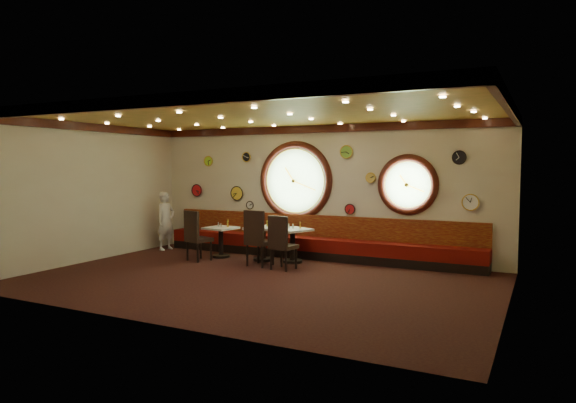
{
  "coord_description": "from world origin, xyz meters",
  "views": [
    {
      "loc": [
        4.98,
        -8.47,
        2.23
      ],
      "look_at": [
        0.3,
        0.8,
        1.5
      ],
      "focal_mm": 32.0,
      "sensor_mm": 36.0,
      "label": 1
    }
  ],
  "objects_px": {
    "table_b": "(263,239)",
    "condiment_c_pepper": "(293,226)",
    "table_a": "(221,238)",
    "condiment_c_salt": "(289,226)",
    "condiment_c_bottle": "(300,225)",
    "chair_a": "(195,232)",
    "condiment_b_salt": "(263,224)",
    "condiment_a_pepper": "(221,225)",
    "chair_c": "(281,239)",
    "table_c": "(293,241)",
    "condiment_a_bottle": "(228,223)",
    "chair_b": "(257,234)",
    "condiment_b_pepper": "(263,225)",
    "condiment_a_salt": "(219,225)",
    "waiter": "(166,221)",
    "condiment_b_bottle": "(267,223)"
  },
  "relations": [
    {
      "from": "table_b",
      "to": "condiment_c_pepper",
      "type": "relative_size",
      "value": 7.28
    },
    {
      "from": "table_a",
      "to": "condiment_c_salt",
      "type": "height_order",
      "value": "condiment_c_salt"
    },
    {
      "from": "table_b",
      "to": "condiment_c_bottle",
      "type": "xyz_separation_m",
      "value": [
        0.86,
        0.22,
        0.35
      ]
    },
    {
      "from": "chair_a",
      "to": "condiment_b_salt",
      "type": "distance_m",
      "value": 1.59
    },
    {
      "from": "condiment_b_salt",
      "to": "condiment_a_pepper",
      "type": "distance_m",
      "value": 1.09
    },
    {
      "from": "chair_a",
      "to": "chair_c",
      "type": "distance_m",
      "value": 2.25
    },
    {
      "from": "table_c",
      "to": "condiment_a_pepper",
      "type": "distance_m",
      "value": 1.88
    },
    {
      "from": "condiment_a_bottle",
      "to": "table_c",
      "type": "bearing_deg",
      "value": 3.19
    },
    {
      "from": "chair_a",
      "to": "condiment_c_salt",
      "type": "bearing_deg",
      "value": 40.44
    },
    {
      "from": "table_b",
      "to": "chair_b",
      "type": "distance_m",
      "value": 0.73
    },
    {
      "from": "chair_c",
      "to": "condiment_b_pepper",
      "type": "relative_size",
      "value": 6.71
    },
    {
      "from": "condiment_a_bottle",
      "to": "condiment_a_salt",
      "type": "bearing_deg",
      "value": -167.0
    },
    {
      "from": "table_a",
      "to": "condiment_c_pepper",
      "type": "xyz_separation_m",
      "value": [
        1.86,
        0.18,
        0.37
      ]
    },
    {
      "from": "waiter",
      "to": "condiment_c_pepper",
      "type": "bearing_deg",
      "value": -84.29
    },
    {
      "from": "condiment_b_pepper",
      "to": "condiment_c_bottle",
      "type": "distance_m",
      "value": 0.87
    },
    {
      "from": "table_b",
      "to": "condiment_a_salt",
      "type": "relative_size",
      "value": 7.45
    },
    {
      "from": "chair_a",
      "to": "condiment_c_salt",
      "type": "relative_size",
      "value": 7.32
    },
    {
      "from": "table_a",
      "to": "chair_a",
      "type": "relative_size",
      "value": 1.04
    },
    {
      "from": "condiment_b_pepper",
      "to": "condiment_a_bottle",
      "type": "xyz_separation_m",
      "value": [
        -1.03,
        0.07,
        -0.03
      ]
    },
    {
      "from": "table_a",
      "to": "condiment_b_pepper",
      "type": "height_order",
      "value": "condiment_b_pepper"
    },
    {
      "from": "condiment_a_salt",
      "to": "table_a",
      "type": "bearing_deg",
      "value": -18.12
    },
    {
      "from": "condiment_b_salt",
      "to": "condiment_b_pepper",
      "type": "height_order",
      "value": "condiment_b_pepper"
    },
    {
      "from": "chair_b",
      "to": "condiment_b_pepper",
      "type": "height_order",
      "value": "chair_b"
    },
    {
      "from": "table_a",
      "to": "waiter",
      "type": "height_order",
      "value": "waiter"
    },
    {
      "from": "condiment_c_pepper",
      "to": "table_b",
      "type": "bearing_deg",
      "value": -171.21
    },
    {
      "from": "table_b",
      "to": "chair_b",
      "type": "height_order",
      "value": "chair_b"
    },
    {
      "from": "condiment_a_bottle",
      "to": "condiment_b_bottle",
      "type": "bearing_deg",
      "value": 2.12
    },
    {
      "from": "table_a",
      "to": "condiment_a_bottle",
      "type": "bearing_deg",
      "value": 28.14
    },
    {
      "from": "condiment_b_salt",
      "to": "condiment_c_salt",
      "type": "relative_size",
      "value": 1.02
    },
    {
      "from": "condiment_a_salt",
      "to": "waiter",
      "type": "xyz_separation_m",
      "value": [
        -1.87,
        0.27,
        -0.03
      ]
    },
    {
      "from": "chair_c",
      "to": "condiment_a_pepper",
      "type": "relative_size",
      "value": 7.99
    },
    {
      "from": "condiment_a_salt",
      "to": "condiment_a_bottle",
      "type": "distance_m",
      "value": 0.24
    },
    {
      "from": "condiment_b_salt",
      "to": "condiment_a_salt",
      "type": "bearing_deg",
      "value": -172.18
    },
    {
      "from": "chair_a",
      "to": "chair_b",
      "type": "relative_size",
      "value": 0.95
    },
    {
      "from": "chair_c",
      "to": "condiment_c_bottle",
      "type": "bearing_deg",
      "value": 99.08
    },
    {
      "from": "table_b",
      "to": "table_c",
      "type": "bearing_deg",
      "value": 8.22
    },
    {
      "from": "condiment_c_bottle",
      "to": "condiment_b_bottle",
      "type": "bearing_deg",
      "value": -167.24
    },
    {
      "from": "condiment_b_salt",
      "to": "condiment_c_bottle",
      "type": "relative_size",
      "value": 0.69
    },
    {
      "from": "table_b",
      "to": "chair_c",
      "type": "bearing_deg",
      "value": -41.69
    },
    {
      "from": "condiment_c_pepper",
      "to": "chair_b",
      "type": "bearing_deg",
      "value": -122.89
    },
    {
      "from": "condiment_a_bottle",
      "to": "chair_b",
      "type": "bearing_deg",
      "value": -28.93
    },
    {
      "from": "table_b",
      "to": "condiment_c_bottle",
      "type": "height_order",
      "value": "condiment_c_bottle"
    },
    {
      "from": "table_a",
      "to": "condiment_c_salt",
      "type": "bearing_deg",
      "value": 7.21
    },
    {
      "from": "table_c",
      "to": "condiment_c_pepper",
      "type": "bearing_deg",
      "value": 46.03
    },
    {
      "from": "chair_c",
      "to": "condiment_a_pepper",
      "type": "height_order",
      "value": "chair_c"
    },
    {
      "from": "condiment_a_bottle",
      "to": "table_b",
      "type": "bearing_deg",
      "value": -0.5
    },
    {
      "from": "table_b",
      "to": "condiment_c_salt",
      "type": "xyz_separation_m",
      "value": [
        0.6,
        0.15,
        0.33
      ]
    },
    {
      "from": "chair_c",
      "to": "condiment_a_pepper",
      "type": "distance_m",
      "value": 2.13
    },
    {
      "from": "chair_c",
      "to": "condiment_b_salt",
      "type": "distance_m",
      "value": 1.31
    },
    {
      "from": "chair_a",
      "to": "condiment_b_pepper",
      "type": "distance_m",
      "value": 1.59
    }
  ]
}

